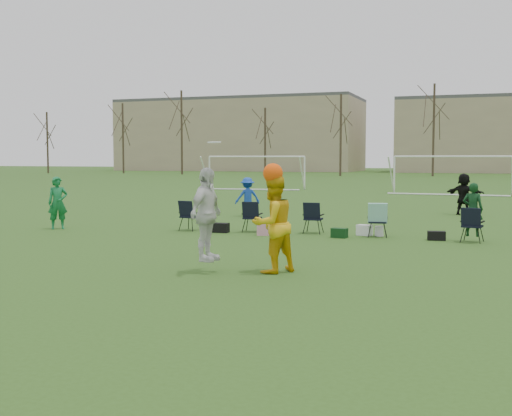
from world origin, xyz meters
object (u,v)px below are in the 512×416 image
at_px(fielder_green_near, 58,203).
at_px(center_contest, 247,219).
at_px(goal_left, 256,163).
at_px(fielder_blue, 247,197).
at_px(fielder_black, 464,194).
at_px(goal_mid, 452,164).

height_order(fielder_green_near, center_contest, center_contest).
bearing_deg(center_contest, goal_left, 109.21).
relative_size(fielder_blue, fielder_black, 0.91).
distance_m(fielder_black, goal_left, 23.21).
xyz_separation_m(fielder_green_near, goal_mid, (11.19, 25.39, 1.06)).
relative_size(fielder_blue, center_contest, 0.58).
relative_size(goal_left, goal_mid, 1.00).
xyz_separation_m(fielder_black, center_contest, (-3.78, -15.29, 0.25)).
bearing_deg(goal_mid, fielder_green_near, -109.78).
xyz_separation_m(fielder_green_near, fielder_blue, (4.27, 6.37, -0.09)).
bearing_deg(center_contest, fielder_blue, 110.23).
distance_m(fielder_black, center_contest, 15.75).
xyz_separation_m(center_contest, goal_left, (-11.43, 32.80, 0.82)).
height_order(goal_left, goal_mid, same).
bearing_deg(fielder_green_near, goal_mid, 23.59).
height_order(center_contest, goal_mid, center_contest).
bearing_deg(fielder_black, fielder_blue, 46.69).
xyz_separation_m(fielder_blue, goal_mid, (6.91, 19.02, 1.15)).
height_order(fielder_blue, goal_left, goal_left).
relative_size(fielder_green_near, goal_left, 0.23).
bearing_deg(fielder_green_near, goal_left, 53.23).
distance_m(fielder_blue, goal_mid, 20.27).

